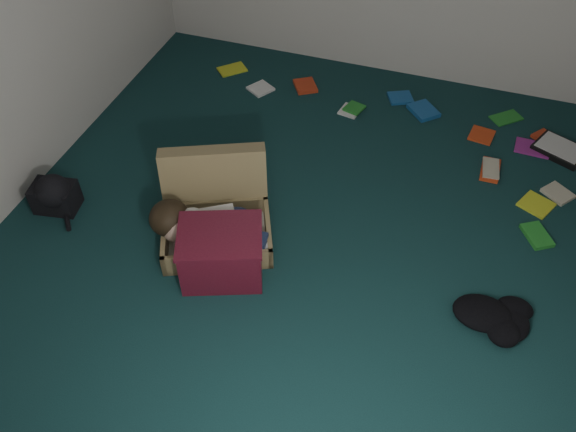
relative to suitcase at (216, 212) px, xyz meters
The scene contains 8 objects.
floor 0.57m from the suitcase, ahead, with size 4.50×4.50×0.00m, color #113132.
suitcase is the anchor object (origin of this frame).
person 0.19m from the suitcase, 81.37° to the right, with size 0.80×0.43×0.33m.
maroon_bin 0.40m from the suitcase, 61.39° to the right, with size 0.63×0.57×0.36m.
backpack 1.18m from the suitcase, behind, with size 0.37×0.30×0.22m, color black, non-canonical shape.
clothing_pile 1.90m from the suitcase, ahead, with size 0.42×0.34×0.13m, color black, non-canonical shape.
paper_tray 2.76m from the suitcase, 35.86° to the left, with size 0.46×0.41×0.05m.
book_scatter 1.98m from the suitcase, 50.86° to the left, with size 3.10×1.56×0.02m.
Camera 1 is at (0.85, -2.68, 3.11)m, focal length 38.00 mm.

